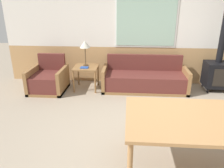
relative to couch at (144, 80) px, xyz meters
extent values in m
plane|color=gray|center=(-0.03, -2.07, -0.25)|extent=(16.00, 16.00, 0.00)
cube|color=tan|center=(-0.03, 0.56, 0.22)|extent=(7.20, 0.06, 0.95)
cube|color=silver|center=(-0.03, 0.56, 1.57)|extent=(7.20, 0.06, 1.75)
cube|color=white|center=(0.00, 0.52, 1.35)|extent=(1.53, 0.01, 1.29)
cube|color=#99BCA8|center=(0.00, 0.52, 1.35)|extent=(1.45, 0.02, 1.21)
cube|color=olive|center=(0.00, -0.02, -0.22)|extent=(2.04, 0.77, 0.06)
cube|color=#5B2823|center=(0.00, -0.04, -0.02)|extent=(1.88, 0.69, 0.36)
cube|color=#5B2823|center=(0.00, 0.31, 0.36)|extent=(1.88, 0.10, 0.40)
cube|color=olive|center=(-0.98, -0.02, 0.02)|extent=(0.08, 0.77, 0.56)
cube|color=olive|center=(0.98, -0.02, 0.02)|extent=(0.08, 0.77, 0.56)
cube|color=olive|center=(-2.34, -0.25, -0.22)|extent=(0.83, 0.86, 0.06)
cube|color=#5B2823|center=(-2.34, -0.27, -0.01)|extent=(0.67, 0.78, 0.37)
cube|color=#5B2823|center=(-2.34, 0.14, 0.38)|extent=(0.67, 0.10, 0.41)
cube|color=olive|center=(-2.72, -0.25, 0.03)|extent=(0.08, 0.86, 0.57)
cube|color=olive|center=(-1.96, -0.25, 0.03)|extent=(0.08, 0.86, 0.57)
cube|color=olive|center=(-1.44, -0.05, 0.31)|extent=(0.58, 0.58, 0.03)
cylinder|color=olive|center=(-1.70, -0.31, 0.02)|extent=(0.04, 0.04, 0.55)
cylinder|color=olive|center=(-1.18, -0.31, 0.02)|extent=(0.04, 0.04, 0.55)
cylinder|color=olive|center=(-1.70, 0.21, 0.02)|extent=(0.04, 0.04, 0.55)
cylinder|color=olive|center=(-1.18, 0.21, 0.02)|extent=(0.04, 0.04, 0.55)
cylinder|color=#4C3823|center=(-1.46, 0.05, 0.33)|extent=(0.13, 0.13, 0.02)
cylinder|color=#4C3823|center=(-1.46, 0.05, 0.55)|extent=(0.02, 0.02, 0.42)
cone|color=beige|center=(-1.46, 0.05, 0.85)|extent=(0.25, 0.25, 0.17)
cube|color=#234799|center=(-1.45, -0.15, 0.33)|extent=(0.19, 0.16, 0.02)
cube|color=#B27F4C|center=(0.47, -2.73, 0.49)|extent=(1.79, 1.08, 0.04)
cylinder|color=#B27F4C|center=(-0.36, -2.25, 0.11)|extent=(0.06, 0.06, 0.73)
cylinder|color=black|center=(1.52, -0.08, -0.20)|extent=(0.04, 0.04, 0.10)
cylinder|color=black|center=(1.52, 0.33, -0.20)|extent=(0.04, 0.04, 0.10)
cylinder|color=black|center=(2.00, 0.33, -0.20)|extent=(0.04, 0.04, 0.10)
cube|color=black|center=(1.76, 0.12, 0.15)|extent=(0.60, 0.51, 0.60)
cube|color=black|center=(1.76, -0.13, 0.15)|extent=(0.36, 0.01, 0.42)
camera|label=1|loc=(-0.41, -5.10, 1.82)|focal=35.00mm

